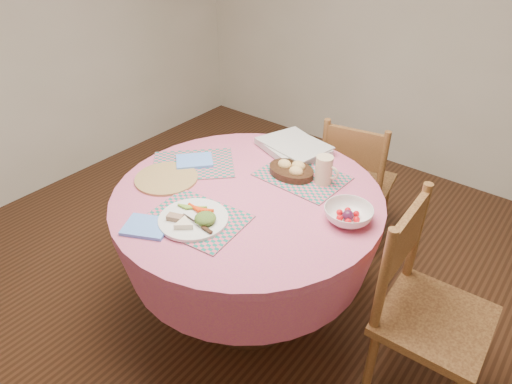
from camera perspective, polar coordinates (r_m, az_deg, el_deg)
ground at (r=2.57m, az=-0.90°, el=-14.26°), size 4.00×4.00×0.00m
dining_table at (r=2.19m, az=-1.03°, el=-4.45°), size 1.24×1.24×0.75m
chair_right at (r=2.03m, az=20.24°, el=-13.31°), size 0.43×0.45×0.94m
chair_back at (r=2.79m, az=12.26°, el=1.35°), size 0.47×0.45×0.87m
placemat_front at (r=1.93m, az=-7.46°, el=-3.38°), size 0.43×0.34×0.01m
placemat_left at (r=2.32m, az=-7.84°, el=3.44°), size 0.49×0.50×0.01m
placemat_back at (r=2.21m, az=5.78°, el=1.96°), size 0.41×0.32×0.01m
wicker_trivet at (r=2.22m, az=-11.14°, el=1.69°), size 0.30×0.30×0.01m
napkin_near at (r=1.92m, az=-13.51°, el=-4.23°), size 0.22×0.20×0.01m
napkin_far at (r=2.33m, az=-7.70°, el=3.88°), size 0.22×0.23×0.01m
dinner_plate at (r=1.90m, az=-7.83°, el=-3.33°), size 0.29×0.29×0.05m
bread_bowl at (r=2.20m, az=4.49°, el=2.81°), size 0.23×0.23×0.08m
latte_mug at (r=2.13m, az=8.55°, el=2.74°), size 0.12×0.08×0.14m
fruit_bowl at (r=1.93m, az=11.45°, el=-2.77°), size 0.22×0.22×0.06m
newspaper_stack at (r=2.42m, az=4.69°, el=5.69°), size 0.41×0.37×0.04m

